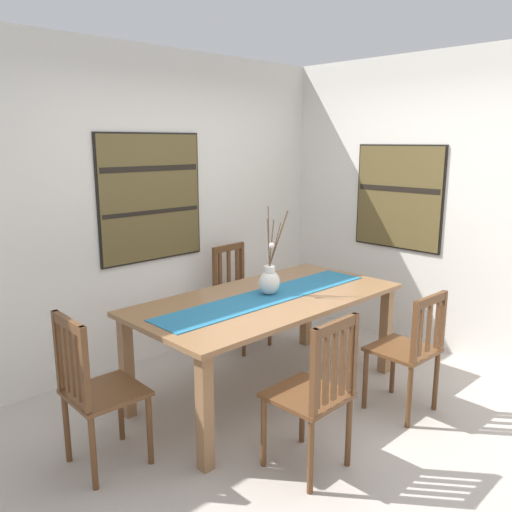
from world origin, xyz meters
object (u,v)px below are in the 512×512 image
Objects in this scene: chair_0 at (239,295)px; painting_on_side_wall at (399,197)px; dining_table at (268,309)px; painting_on_back_wall at (151,198)px; chair_3 at (409,349)px; chair_2 at (316,391)px; centerpiece_vase at (269,280)px; chair_1 at (95,388)px.

chair_0 is 0.98× the size of painting_on_side_wall.
painting_on_back_wall is at bearing 100.38° from dining_table.
painting_on_back_wall is at bearing 108.87° from chair_3.
chair_0 reaches higher than chair_3.
dining_table is 2.16× the size of chair_2.
centerpiece_vase reaches higher than chair_0.
painting_on_back_wall is (-0.27, 1.17, 0.56)m from centerpiece_vase.
chair_2 is at bearing -158.98° from painting_on_side_wall.
chair_1 reaches higher than chair_3.
chair_2 is 0.89× the size of painting_on_back_wall.
painting_on_side_wall is at bearing -32.08° from painting_on_back_wall.
chair_3 is at bearing -71.13° from painting_on_back_wall.
centerpiece_vase is 1.32m from painting_on_back_wall.
painting_on_back_wall reaches higher than centerpiece_vase.
chair_3 is 2.43m from painting_on_back_wall.
dining_table is 1.88m from painting_on_side_wall.
centerpiece_vase is at bearing -76.93° from painting_on_back_wall.
chair_0 is (0.45, 0.85, -0.39)m from centerpiece_vase.
chair_2 is 1.02m from chair_3.
painting_on_back_wall reaches higher than chair_2.
painting_on_back_wall reaches higher than chair_0.
chair_3 is (1.92, -0.94, -0.03)m from chair_1.
chair_1 is 0.89× the size of painting_on_back_wall.
centerpiece_vase is at bearing 58.77° from chair_2.
painting_on_side_wall is at bearing -36.42° from chair_0.
centerpiece_vase is 0.63× the size of painting_on_back_wall.
centerpiece_vase is at bearing 115.48° from chair_3.
painting_on_side_wall is (2.25, 0.87, 0.89)m from chair_2.
painting_on_side_wall reaches higher than chair_3.
chair_3 is at bearing -144.44° from painting_on_side_wall.
chair_1 is 2.13m from chair_3.
painting_on_back_wall is at bearing 156.38° from chair_0.
chair_2 is 0.99× the size of painting_on_side_wall.
chair_2 is at bearing -45.74° from chair_1.
chair_2 is 2.31m from painting_on_back_wall.
dining_table is at bearing 179.01° from painting_on_side_wall.
painting_on_side_wall is at bearing 21.02° from chair_2.
chair_2 is at bearing -121.23° from centerpiece_vase.
centerpiece_vase is 0.71× the size of chair_0.
painting_on_back_wall is at bearing 82.04° from chair_2.
chair_2 is at bearing -119.76° from dining_table.
chair_0 is 2.05m from chair_2.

